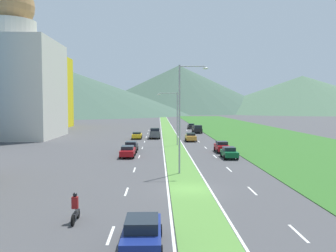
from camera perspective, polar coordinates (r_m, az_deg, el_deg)
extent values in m
plane|color=#424244|center=(30.43, 3.32, -9.93)|extent=(600.00, 600.00, 0.00)
cube|color=#518438|center=(89.81, 0.09, -1.02)|extent=(3.20, 240.00, 0.06)
cube|color=#2D6023|center=(92.70, 12.92, -0.97)|extent=(24.00, 240.00, 0.06)
cube|color=silver|center=(20.63, -8.98, -16.53)|extent=(0.16, 2.80, 0.01)
cube|color=silver|center=(29.91, -6.53, -10.18)|extent=(0.16, 2.80, 0.01)
cube|color=silver|center=(39.40, -5.29, -6.85)|extent=(0.16, 2.80, 0.01)
cube|color=silver|center=(48.98, -4.54, -4.81)|extent=(0.16, 2.80, 0.01)
cube|color=silver|center=(58.61, -4.04, -3.45)|extent=(0.16, 2.80, 0.01)
cube|color=silver|center=(68.27, -3.69, -2.47)|extent=(0.16, 2.80, 0.01)
cube|color=silver|center=(77.95, -3.42, -1.73)|extent=(0.16, 2.80, 0.01)
cube|color=silver|center=(87.63, -3.21, -1.15)|extent=(0.16, 2.80, 0.01)
cube|color=silver|center=(97.33, -3.04, -0.69)|extent=(0.16, 2.80, 0.01)
cube|color=silver|center=(21.85, 19.74, -15.55)|extent=(0.16, 2.80, 0.01)
cube|color=silver|center=(30.75, 13.07, -9.86)|extent=(0.16, 2.80, 0.01)
cube|color=silver|center=(40.05, 9.54, -6.71)|extent=(0.16, 2.80, 0.01)
cube|color=silver|center=(49.50, 7.37, -4.74)|extent=(0.16, 2.80, 0.01)
cube|color=silver|center=(59.05, 5.91, -3.40)|extent=(0.16, 2.80, 0.01)
cube|color=silver|center=(68.65, 4.86, -2.44)|extent=(0.16, 2.80, 0.01)
cube|color=silver|center=(78.28, 4.07, -1.71)|extent=(0.16, 2.80, 0.01)
cube|color=silver|center=(87.93, 3.45, -1.14)|extent=(0.16, 2.80, 0.01)
cube|color=silver|center=(97.59, 2.96, -0.68)|extent=(0.16, 2.80, 0.01)
cube|color=silver|center=(89.78, -1.03, -1.04)|extent=(0.16, 240.00, 0.01)
cube|color=silver|center=(89.87, 1.20, -1.03)|extent=(0.16, 240.00, 0.01)
cube|color=beige|center=(82.70, -23.27, 5.29)|extent=(18.47, 18.47, 20.18)
cylinder|color=beige|center=(84.01, -23.47, 13.54)|extent=(10.37, 10.37, 3.95)
sphere|color=#B27F4C|center=(85.04, -23.56, 16.81)|extent=(9.88, 9.88, 9.88)
cube|color=yellow|center=(114.89, -19.43, 5.02)|extent=(16.00, 16.00, 21.11)
cone|color=#3D5647|center=(263.79, -17.71, 5.46)|extent=(194.27, 194.27, 33.99)
cone|color=#3D5647|center=(310.92, 1.74, 5.83)|extent=(167.08, 167.08, 39.83)
cone|color=#47664C|center=(308.87, 20.28, 4.67)|extent=(168.90, 168.90, 29.41)
cylinder|color=#99999E|center=(36.40, 1.81, 0.97)|extent=(0.18, 0.18, 10.94)
cylinder|color=#99999E|center=(36.58, 3.86, 9.32)|extent=(2.56, 0.23, 0.10)
ellipsoid|color=silver|center=(36.64, 5.89, 8.99)|extent=(0.56, 0.28, 0.20)
cylinder|color=#99999E|center=(61.78, 1.46, 1.11)|extent=(0.18, 0.18, 9.03)
cylinder|color=#99999E|center=(61.75, 0.02, 5.16)|extent=(3.11, 0.21, 0.10)
ellipsoid|color=silver|center=(61.78, -1.42, 4.97)|extent=(0.56, 0.28, 0.20)
cube|color=maroon|center=(53.91, 8.45, -3.34)|extent=(1.77, 4.21, 0.76)
cube|color=black|center=(54.01, 8.42, -2.65)|extent=(1.53, 1.85, 0.50)
cylinder|color=black|center=(52.84, 9.60, -3.90)|extent=(0.22, 0.64, 0.64)
cylinder|color=black|center=(52.54, 7.78, -3.93)|extent=(0.22, 0.64, 0.64)
cylinder|color=black|center=(55.38, 9.08, -3.56)|extent=(0.22, 0.64, 0.64)
cylinder|color=black|center=(55.10, 7.34, -3.58)|extent=(0.22, 0.64, 0.64)
cube|color=maroon|center=(48.84, -6.32, -4.05)|extent=(1.81, 4.72, 0.71)
cube|color=black|center=(48.58, -6.35, -3.39)|extent=(1.56, 2.08, 0.47)
cylinder|color=black|center=(50.42, -7.17, -4.23)|extent=(0.22, 0.64, 0.64)
cylinder|color=black|center=(50.28, -5.19, -4.24)|extent=(0.22, 0.64, 0.64)
cylinder|color=black|center=(47.53, -7.52, -4.70)|extent=(0.22, 0.64, 0.64)
cylinder|color=black|center=(47.38, -5.42, -4.72)|extent=(0.22, 0.64, 0.64)
cube|color=#0C5128|center=(48.05, 9.56, -4.24)|extent=(1.71, 4.11, 0.66)
cube|color=black|center=(48.14, 9.53, -3.54)|extent=(1.47, 1.81, 0.49)
cylinder|color=black|center=(47.03, 10.84, -4.82)|extent=(0.22, 0.64, 0.64)
cylinder|color=black|center=(46.71, 8.87, -4.86)|extent=(0.22, 0.64, 0.64)
cylinder|color=black|center=(49.49, 10.21, -4.41)|extent=(0.22, 0.64, 0.64)
cylinder|color=black|center=(49.19, 8.33, -4.44)|extent=(0.22, 0.64, 0.64)
cube|color=black|center=(103.63, 3.67, -0.07)|extent=(1.81, 4.18, 0.72)
cube|color=black|center=(103.76, 3.66, 0.26)|extent=(1.55, 1.84, 0.45)
cylinder|color=black|center=(102.45, 4.21, -0.31)|extent=(0.22, 0.64, 0.64)
cylinder|color=black|center=(102.29, 3.25, -0.31)|extent=(0.22, 0.64, 0.64)
cylinder|color=black|center=(105.02, 4.07, -0.22)|extent=(0.22, 0.64, 0.64)
cylinder|color=black|center=(104.86, 3.13, -0.22)|extent=(0.22, 0.64, 0.64)
cube|color=black|center=(54.14, -5.81, -3.30)|extent=(1.81, 4.74, 0.74)
cube|color=black|center=(53.89, -5.83, -2.68)|extent=(1.55, 2.09, 0.47)
cylinder|color=black|center=(55.71, -6.58, -3.50)|extent=(0.22, 0.64, 0.64)
cylinder|color=black|center=(55.59, -4.80, -3.50)|extent=(0.22, 0.64, 0.64)
cylinder|color=black|center=(52.81, -6.87, -3.88)|extent=(0.22, 0.64, 0.64)
cylinder|color=black|center=(52.67, -4.98, -3.89)|extent=(0.22, 0.64, 0.64)
cube|color=#C6842D|center=(68.89, 3.58, -1.82)|extent=(1.87, 4.05, 0.78)
cube|color=black|center=(68.99, 3.57, -1.30)|extent=(1.61, 1.78, 0.46)
cylinder|color=black|center=(67.77, 4.43, -2.25)|extent=(0.22, 0.64, 0.64)
cylinder|color=black|center=(67.61, 2.92, -2.25)|extent=(0.22, 0.64, 0.64)
cylinder|color=black|center=(70.25, 4.22, -2.04)|extent=(0.22, 0.64, 0.64)
cylinder|color=black|center=(70.10, 2.76, -2.05)|extent=(0.22, 0.64, 0.64)
cube|color=yellow|center=(74.08, -4.88, -1.50)|extent=(1.85, 4.66, 0.66)
cube|color=black|center=(73.85, -4.89, -1.10)|extent=(1.59, 2.05, 0.41)
cylinder|color=black|center=(75.60, -5.49, -1.66)|extent=(0.22, 0.64, 0.64)
cylinder|color=black|center=(75.50, -4.14, -1.66)|extent=(0.22, 0.64, 0.64)
cylinder|color=black|center=(72.73, -5.65, -1.86)|extent=(0.22, 0.64, 0.64)
cylinder|color=black|center=(72.62, -4.25, -1.86)|extent=(0.22, 0.64, 0.64)
cube|color=navy|center=(18.74, -4.08, -16.53)|extent=(1.85, 4.61, 0.65)
cube|color=black|center=(18.37, -4.12, -14.99)|extent=(1.59, 2.03, 0.54)
cylinder|color=black|center=(20.24, -6.51, -15.97)|extent=(0.22, 0.64, 0.64)
cylinder|color=black|center=(20.17, -1.26, -16.02)|extent=(0.22, 0.64, 0.64)
cylinder|color=black|center=(17.59, -7.36, -19.05)|extent=(0.22, 0.64, 0.64)
cylinder|color=black|center=(17.51, -1.22, -19.14)|extent=(0.22, 0.64, 0.64)
cube|color=#515459|center=(74.71, -2.08, -1.34)|extent=(2.00, 5.40, 0.80)
cube|color=black|center=(76.24, -2.07, -0.64)|extent=(1.84, 2.00, 0.80)
cube|color=#515459|center=(73.58, -2.82, -0.93)|extent=(0.10, 3.20, 0.44)
cube|color=#515459|center=(73.56, -1.35, -0.93)|extent=(0.10, 3.20, 0.44)
cube|color=#515459|center=(72.02, -2.10, -1.02)|extent=(1.84, 0.10, 0.44)
cylinder|color=black|center=(76.37, -2.78, -1.54)|extent=(0.26, 0.80, 0.80)
cylinder|color=black|center=(76.35, -1.34, -1.53)|extent=(0.26, 0.80, 0.80)
cylinder|color=black|center=(73.14, -2.84, -1.76)|extent=(0.26, 0.80, 0.80)
cylinder|color=black|center=(73.12, -1.33, -1.75)|extent=(0.26, 0.80, 0.80)
cube|color=black|center=(88.80, 4.58, -0.58)|extent=(2.00, 5.40, 0.80)
cube|color=black|center=(87.16, 4.70, -0.13)|extent=(1.84, 2.00, 0.80)
cube|color=black|center=(89.95, 5.10, -0.14)|extent=(0.10, 3.20, 0.44)
cube|color=black|center=(89.76, 3.91, -0.14)|extent=(0.10, 3.20, 0.44)
cube|color=black|center=(91.39, 4.41, -0.08)|extent=(1.84, 0.10, 0.44)
cylinder|color=black|center=(87.33, 5.32, -0.92)|extent=(0.26, 0.80, 0.80)
cylinder|color=black|center=(87.12, 4.07, -0.92)|extent=(0.26, 0.80, 0.80)
cylinder|color=black|center=(90.54, 5.08, -0.76)|extent=(0.26, 0.80, 0.80)
cylinder|color=black|center=(90.34, 3.87, -0.77)|extent=(0.26, 0.80, 0.80)
cylinder|color=black|center=(23.72, -13.90, -13.17)|extent=(0.10, 0.60, 0.60)
cylinder|color=black|center=(22.41, -14.69, -14.17)|extent=(0.12, 0.60, 0.60)
cube|color=black|center=(23.01, -14.29, -13.24)|extent=(0.20, 1.12, 0.25)
ellipsoid|color=black|center=(23.10, -14.19, -12.26)|extent=(0.24, 0.44, 0.24)
cube|color=maroon|center=(22.72, -14.38, -11.56)|extent=(0.36, 0.28, 0.70)
sphere|color=black|center=(22.65, -14.37, -10.38)|extent=(0.26, 0.26, 0.26)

